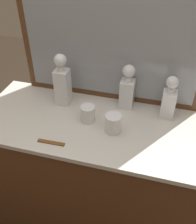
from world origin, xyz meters
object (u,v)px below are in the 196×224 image
at_px(crystal_decanter_rear, 63,84).
at_px(crystal_tumbler_far_right, 113,124).
at_px(crystal_decanter_front, 169,101).
at_px(tortoiseshell_comb, 51,143).
at_px(crystal_tumbler_left, 88,114).
at_px(crystal_decanter_far_left, 127,91).

xyz_separation_m(crystal_decanter_rear, crystal_tumbler_far_right, (0.35, -0.17, -0.08)).
bearing_deg(crystal_decanter_front, tortoiseshell_comb, -145.15).
xyz_separation_m(crystal_decanter_front, crystal_tumbler_left, (-0.42, -0.16, -0.06)).
bearing_deg(crystal_decanter_front, crystal_tumbler_far_right, -142.42).
bearing_deg(crystal_tumbler_left, tortoiseshell_comb, -119.69).
height_order(crystal_tumbler_far_right, tortoiseshell_comb, crystal_tumbler_far_right).
bearing_deg(crystal_decanter_rear, crystal_tumbler_far_right, -26.77).
bearing_deg(crystal_decanter_front, crystal_decanter_rear, -177.19).
distance_m(crystal_decanter_front, crystal_decanter_far_left, 0.24).
bearing_deg(tortoiseshell_comb, crystal_tumbler_far_right, 32.09).
height_order(crystal_decanter_front, crystal_decanter_far_left, crystal_decanter_far_left).
distance_m(crystal_decanter_front, crystal_decanter_rear, 0.61).
xyz_separation_m(crystal_decanter_front, crystal_tumbler_far_right, (-0.27, -0.20, -0.06)).
height_order(crystal_decanter_front, crystal_decanter_rear, crystal_decanter_rear).
distance_m(crystal_decanter_front, crystal_tumbler_far_right, 0.34).
height_order(crystal_decanter_front, crystal_tumbler_left, crystal_decanter_front).
height_order(crystal_tumbler_left, crystal_tumbler_far_right, crystal_tumbler_far_right).
height_order(crystal_tumbler_left, tortoiseshell_comb, crystal_tumbler_left).
bearing_deg(crystal_tumbler_left, crystal_tumbler_far_right, -16.88).
relative_size(crystal_decanter_rear, crystal_tumbler_left, 3.41).
relative_size(crystal_decanter_front, crystal_tumbler_far_right, 2.54).
bearing_deg(crystal_tumbler_far_right, crystal_tumbler_left, 163.12).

